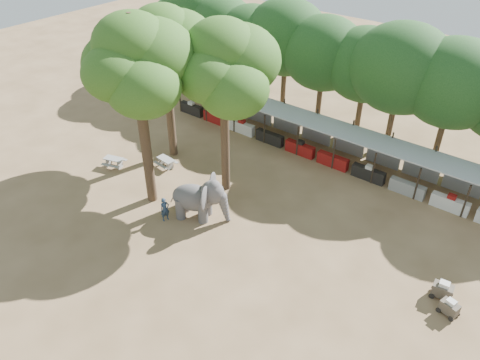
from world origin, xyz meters
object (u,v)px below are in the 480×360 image
Objects in this scene: handler at (165,209)px; cart_front at (449,307)px; yard_tree_center at (136,63)px; elephant at (200,198)px; picnic_table_far at (166,162)px; cart_back at (443,290)px; yard_tree_left at (165,47)px; picnic_table_near at (114,161)px; yard_tree_back at (224,66)px.

handler is 1.49× the size of cart_front.
yard_tree_center is 3.13× the size of elephant.
picnic_table_far is at bearing -167.42° from cart_front.
handler is at bearing -26.35° from yard_tree_center.
yard_tree_center is 20.22m from cart_back.
elephant is at bearing -157.81° from cart_front.
yard_tree_left is 6.27× the size of picnic_table_near.
handler is at bearing -96.58° from yard_tree_back.
picnic_table_far is at bearing -60.97° from yard_tree_left.
cart_front is (20.60, -0.95, 0.01)m from picnic_table_far.
cart_front is (16.23, 3.39, -0.35)m from handler.
handler is (5.40, -6.19, -7.39)m from yard_tree_left.
yard_tree_back is 17.04m from cart_back.
cart_back is at bearing -3.60° from yard_tree_back.
cart_back is (-0.63, 0.86, 0.06)m from cart_front.
picnic_table_far is (1.03, -1.85, -7.75)m from yard_tree_left.
yard_tree_left is at bearing 168.10° from cart_back.
yard_tree_left is at bearing 120.96° from yard_tree_center.
yard_tree_back is (3.00, 4.00, -0.67)m from yard_tree_center.
picnic_table_far is 1.39× the size of cart_front.
yard_tree_back is 10.42× the size of cart_front.
handler is (-1.51, -1.59, -0.63)m from elephant.
elephant is 14.36m from cart_back.
picnic_table_near is 1.16× the size of picnic_table_far.
cart_back is at bearing -12.68° from elephant.
elephant is at bearing -33.66° from yard_tree_left.
yard_tree_center is 11.04× the size of cart_front.
handler is at bearing -171.39° from cart_back.
yard_tree_back is at bearing 3.97° from picnic_table_near.
yard_tree_center is (3.00, -5.00, 1.01)m from yard_tree_left.
cart_back is (15.60, 4.25, -0.29)m from handler.
cart_front is (15.63, -1.80, -8.08)m from yard_tree_back.
cart_back reaches higher than picnic_table_far.
yard_tree_left reaches higher than picnic_table_near.
yard_tree_center is at bearing -126.86° from yard_tree_back.
picnic_table_far is 19.97m from cart_back.
cart_front is 1.07m from cart_back.
yard_tree_back is 7.01× the size of handler.
yard_tree_left is 10.10× the size of cart_front.
yard_tree_left is 2.87× the size of elephant.
cart_front is at bearing -7.38° from yard_tree_left.
yard_tree_back is 11.77m from picnic_table_near.
elephant reaches higher than picnic_table_far.
cart_back is at bearing 9.64° from yard_tree_center.
yard_tree_back is 7.49× the size of picnic_table_far.
cart_back is at bearing 6.05° from picnic_table_far.
yard_tree_center reaches higher than elephant.
yard_tree_back reaches higher than handler.
cart_back is (14.09, 2.66, -0.92)m from elephant.
elephant is 2.19× the size of picnic_table_near.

